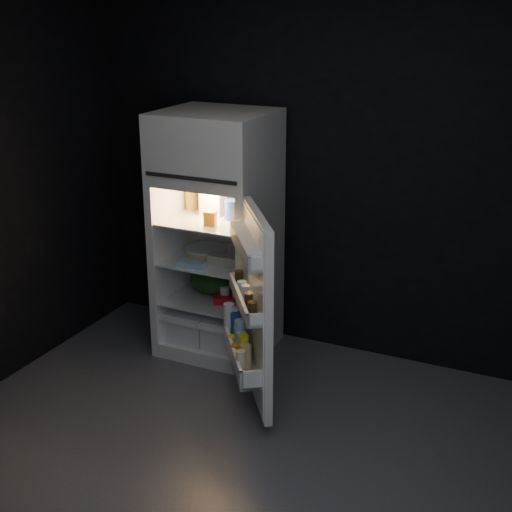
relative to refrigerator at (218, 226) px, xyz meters
The scene contains 17 objects.
floor 1.85m from the refrigerator, 56.31° to the right, with size 4.00×3.40×0.00m, color #515156.
wall_back 1.04m from the refrigerator, 23.31° to the left, with size 4.00×0.00×2.70m, color black.
refrigerator is the anchor object (origin of this frame).
fridge_door 0.94m from the refrigerator, 48.92° to the right, with size 0.57×0.70×1.22m.
milk_jug 0.21m from the refrigerator, 143.73° to the left, with size 0.16×0.16×0.24m, color white.
mayo_jar 0.18m from the refrigerator, ahead, with size 0.10×0.10×0.14m, color #1F40AC.
jam_jar 0.22m from the refrigerator, ahead, with size 0.10×0.10×0.13m, color black.
amber_bottle 0.34m from the refrigerator, 161.20° to the left, with size 0.09×0.09×0.22m, color gold.
small_carton 0.25m from the refrigerator, 76.58° to the right, with size 0.08×0.06×0.10m, color #C57417.
egg_carton 0.29m from the refrigerator, 42.69° to the right, with size 0.30×0.11×0.07m, color gray.
pie 0.24m from the refrigerator, behind, with size 0.30×0.30×0.04m, color tan.
flat_package 0.36m from the refrigerator, 103.15° to the right, with size 0.20×0.10×0.04m, color #89B5D4.
wrapped_pkg 0.32m from the refrigerator, 35.11° to the left, with size 0.12×0.10×0.05m, color beige.
produce_bag 0.43m from the refrigerator, behind, with size 0.37×0.31×0.20m, color #193815.
yogurt_tray 0.53m from the refrigerator, 31.53° to the right, with size 0.26×0.14×0.05m, color red.
small_can_red 0.52m from the refrigerator, 51.79° to the left, with size 0.06×0.06×0.09m, color red.
small_can_silver 0.54m from the refrigerator, 16.86° to the left, with size 0.07×0.07×0.09m, color white.
Camera 1 is at (1.45, -2.99, 2.50)m, focal length 50.00 mm.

